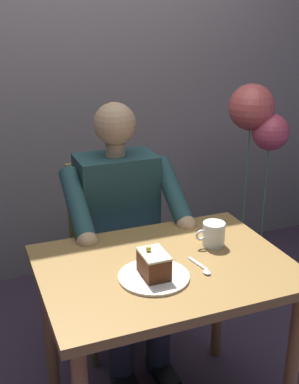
{
  "coord_description": "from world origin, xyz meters",
  "views": [
    {
      "loc": [
        0.63,
        1.44,
        1.61
      ],
      "look_at": [
        0.02,
        -0.1,
        0.98
      ],
      "focal_mm": 45.57,
      "sensor_mm": 36.0,
      "label": 1
    }
  ],
  "objects": [
    {
      "name": "coffee_cup",
      "position": [
        -0.24,
        -0.07,
        0.78
      ],
      "size": [
        0.12,
        0.09,
        0.1
      ],
      "color": "white",
      "rests_on": "dining_table"
    },
    {
      "name": "cafe_rear_panel",
      "position": [
        0.0,
        -1.44,
        1.5
      ],
      "size": [
        6.4,
        0.12,
        3.0
      ],
      "primitive_type": "cube",
      "color": "gray",
      "rests_on": "ground"
    },
    {
      "name": "balloon_display",
      "position": [
        -0.89,
        -0.79,
        0.95
      ],
      "size": [
        0.32,
        0.3,
        1.23
      ],
      "color": "#B2C1C6",
      "rests_on": "ground"
    },
    {
      "name": "dessert_spoon",
      "position": [
        -0.11,
        0.09,
        0.73
      ],
      "size": [
        0.03,
        0.14,
        0.01
      ],
      "color": "silver",
      "rests_on": "dining_table"
    },
    {
      "name": "cake_slice",
      "position": [
        0.08,
        0.08,
        0.78
      ],
      "size": [
        0.09,
        0.12,
        0.11
      ],
      "color": "#572C17",
      "rests_on": "dessert_plate"
    },
    {
      "name": "seated_person",
      "position": [
        0.0,
        -0.5,
        0.63
      ],
      "size": [
        0.53,
        0.58,
        1.22
      ],
      "color": "#204246",
      "rests_on": "ground"
    },
    {
      "name": "dessert_plate",
      "position": [
        0.08,
        0.08,
        0.73
      ],
      "size": [
        0.25,
        0.25,
        0.01
      ],
      "primitive_type": "cylinder",
      "color": "silver",
      "rests_on": "dining_table"
    },
    {
      "name": "chair",
      "position": [
        0.0,
        -0.67,
        0.5
      ],
      "size": [
        0.42,
        0.42,
        0.9
      ],
      "color": "olive",
      "rests_on": "ground"
    },
    {
      "name": "dining_table",
      "position": [
        0.0,
        0.0,
        0.62
      ],
      "size": [
        0.92,
        0.68,
        0.73
      ],
      "color": "olive",
      "rests_on": "ground"
    }
  ]
}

